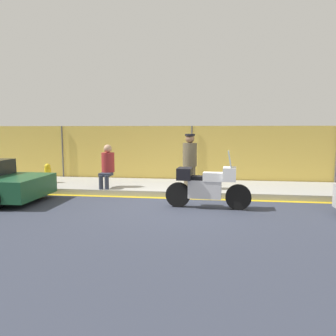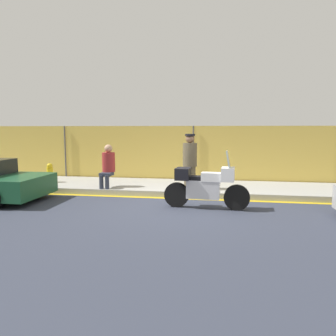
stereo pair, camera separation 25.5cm
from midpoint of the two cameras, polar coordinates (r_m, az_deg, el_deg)
ground_plane at (r=8.74m, az=3.15°, el=-6.61°), size 120.00×120.00×0.00m
sidewalk at (r=10.89m, az=4.45°, el=-3.45°), size 37.07×2.49×0.18m
curb_paint_stripe at (r=9.61m, az=3.75°, el=-5.36°), size 37.07×0.18×0.01m
storefront_fence at (r=12.09m, az=5.04°, el=2.25°), size 35.22×0.17×2.14m
motorcycle at (r=8.41m, az=7.39°, el=-2.99°), size 2.19×0.58×1.49m
officer_standing at (r=10.07m, az=4.55°, el=1.16°), size 0.43×0.43×1.70m
person_seated_on_curb at (r=10.56m, az=-9.74°, el=0.74°), size 0.41×0.71×1.36m
fire_hydrant at (r=12.08m, az=-19.31°, el=-0.81°), size 0.22×0.27×0.66m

